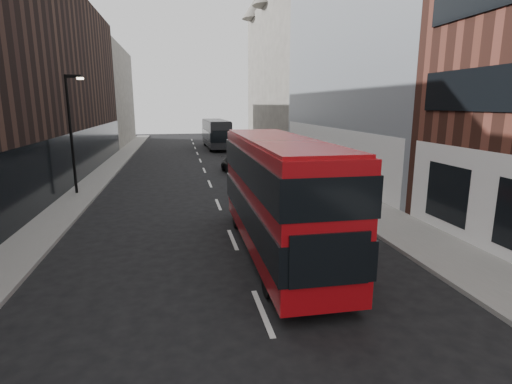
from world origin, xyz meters
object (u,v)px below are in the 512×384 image
street_lamp (72,126)px  car_b (257,165)px  car_a (260,172)px  red_bus (278,191)px  car_c (236,165)px  grey_bus (216,133)px

street_lamp → car_b: 13.64m
car_a → red_bus: bearing=-102.9°
street_lamp → car_b: bearing=22.7°
car_a → car_c: car_a is taller
car_a → car_b: (0.34, 3.10, 0.02)m
street_lamp → red_bus: size_ratio=0.66×
street_lamp → grey_bus: size_ratio=0.63×
car_a → car_c: bearing=102.4°
street_lamp → car_c: size_ratio=1.58×
red_bus → grey_bus: size_ratio=0.97×
grey_bus → car_a: bearing=-89.0°
red_bus → car_c: 17.89m
car_a → grey_bus: bearing=88.5°
street_lamp → car_a: bearing=9.6°
car_c → car_b: bearing=-37.5°
car_b → car_a: bearing=-100.4°
grey_bus → car_b: (1.33, -20.03, -1.14)m
car_b → street_lamp: bearing=-161.4°
red_bus → grey_bus: bearing=88.5°
red_bus → car_c: bearing=87.1°
grey_bus → car_b: 20.11m
car_b → red_bus: bearing=-102.6°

